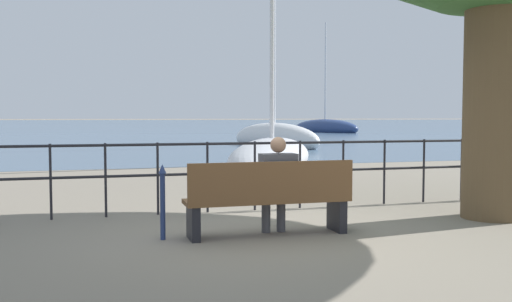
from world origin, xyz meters
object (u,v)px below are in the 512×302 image
Objects in this scene: closed_umbrella at (163,198)px; sailboat_3 at (325,128)px; sailboat_0 at (274,138)px; sailboat_4 at (272,155)px; seated_person_left at (277,181)px; park_bench at (269,199)px.

closed_umbrella is 0.08× the size of sailboat_3.
sailboat_0 reaches higher than closed_umbrella.
sailboat_3 is at bearing 64.62° from closed_umbrella.
sailboat_4 is at bearing -133.66° from sailboat_3.
seated_person_left reaches higher than closed_umbrella.
park_bench is 21.05m from sailboat_0.
sailboat_4 is at bearing 72.50° from seated_person_left.
closed_umbrella is 10.82m from sailboat_4.
sailboat_3 reaches higher than park_bench.
sailboat_4 is at bearing 71.99° from park_bench.
sailboat_3 is (12.69, 23.41, -0.02)m from sailboat_0.
sailboat_4 reaches higher than seated_person_left.
park_bench is 0.16× the size of sailboat_0.
sailboat_0 reaches higher than seated_person_left.
seated_person_left is 0.09× the size of sailboat_0.
sailboat_3 is (19.16, 43.32, -0.27)m from seated_person_left.
sailboat_4 is (-16.03, -33.40, -0.11)m from sailboat_3.
sailboat_0 is 26.63m from sailboat_3.
closed_umbrella is 0.07× the size of sailboat_0.
sailboat_0 reaches higher than sailboat_3.
sailboat_0 is (6.46, 19.91, -0.25)m from seated_person_left.
closed_umbrella is at bearing -90.52° from sailboat_4.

